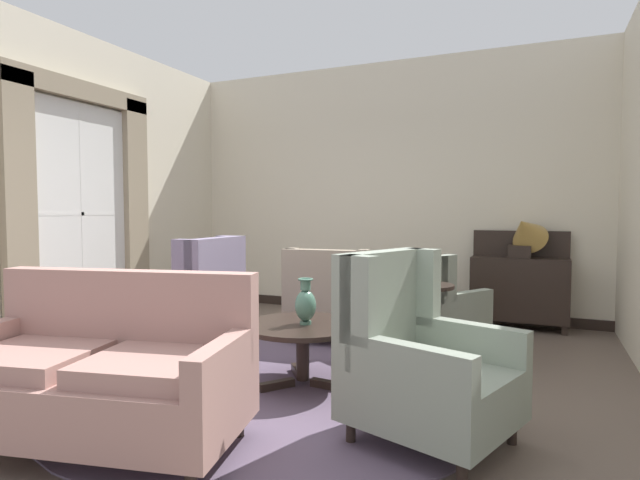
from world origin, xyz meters
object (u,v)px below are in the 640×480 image
side_table (424,320)px  sideboard (519,287)px  porcelain_vase (306,304)px  armchair_far_left (427,308)px  armchair_back_corner (332,300)px  coffee_table (302,334)px  settee (101,375)px  armchair_near_sideboard (419,363)px  gramophone (525,233)px  armchair_near_window (191,310)px

side_table → sideboard: sideboard is taller
porcelain_vase → armchair_far_left: (0.65, 1.32, -0.22)m
armchair_back_corner → sideboard: 2.20m
coffee_table → settee: (-0.60, -1.37, 0.02)m
settee → armchair_near_sideboard: (1.61, 0.81, 0.04)m
coffee_table → sideboard: sideboard is taller
armchair_back_corner → side_table: 1.28m
armchair_far_left → gramophone: size_ratio=1.75×
settee → side_table: (1.38, 2.05, 0.03)m
armchair_far_left → armchair_near_sideboard: 1.90m
coffee_table → armchair_near_sideboard: 1.16m
armchair_near_window → armchair_back_corner: armchair_near_window is taller
armchair_near_window → gramophone: size_ratio=1.81×
settee → gramophone: (2.08, 3.96, 0.68)m
porcelain_vase → side_table: size_ratio=0.47×
coffee_table → side_table: (0.78, 0.68, 0.04)m
settee → armchair_near_sideboard: size_ratio=1.62×
armchair_far_left → armchair_back_corner: 0.99m
sideboard → gramophone: gramophone is taller
armchair_near_window → armchair_back_corner: bearing=140.2°
armchair_back_corner → sideboard: bearing=-147.3°
gramophone → armchair_far_left: bearing=-122.0°
armchair_near_sideboard → side_table: size_ratio=1.48×
porcelain_vase → settee: (-0.63, -1.35, -0.22)m
armchair_back_corner → porcelain_vase: bearing=99.0°
gramophone → porcelain_vase: bearing=-119.1°
settee → armchair_back_corner: bearing=71.9°
coffee_table → gramophone: gramophone is taller
armchair_far_left → armchair_near_sideboard: size_ratio=0.98×
armchair_near_sideboard → porcelain_vase: bearing=79.6°
armchair_back_corner → coffee_table: bearing=97.8°
coffee_table → porcelain_vase: bearing=-23.2°
porcelain_vase → side_table: 1.04m
armchair_near_window → sideboard: sideboard is taller
armchair_near_window → sideboard: bearing=131.3°
coffee_table → porcelain_vase: (0.03, -0.01, 0.24)m
armchair_near_sideboard → armchair_back_corner: armchair_near_sideboard is taller
sideboard → armchair_near_window: bearing=-136.3°
settee → armchair_near_window: 1.67m
porcelain_vase → armchair_near_window: size_ratio=0.32×
armchair_far_left → gramophone: 1.66m
armchair_back_corner → gramophone: bearing=-150.1°
armchair_near_window → armchair_back_corner: (0.88, 1.15, -0.03)m
armchair_far_left → coffee_table: bearing=93.5°
armchair_near_sideboard → armchair_near_window: size_ratio=0.98×
armchair_near_window → gramophone: 3.65m
sideboard → armchair_far_left: bearing=-118.5°
coffee_table → sideboard: 3.05m
armchair_near_window → porcelain_vase: bearing=78.0°
armchair_back_corner → side_table: (1.09, -0.66, 0.02)m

